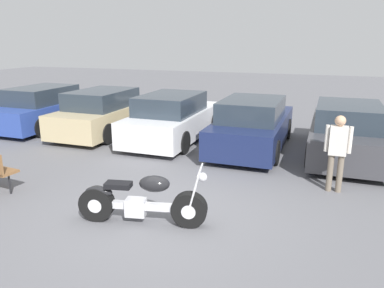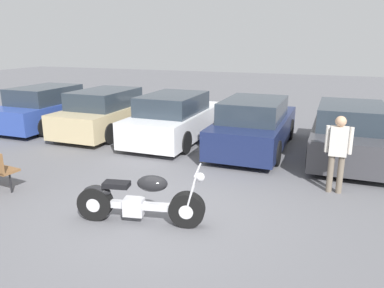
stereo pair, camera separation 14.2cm
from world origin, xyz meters
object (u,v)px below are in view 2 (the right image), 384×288
Objects in this scene: parked_car_blue at (50,108)px; parked_car_white at (176,118)px; parked_car_champagne at (109,112)px; person_standing at (338,148)px; parked_car_navy at (254,125)px; parked_car_dark_grey at (349,133)px; motorcycle at (139,201)px.

parked_car_blue is 4.99m from parked_car_white.
parked_car_champagne is 2.76× the size of person_standing.
parked_car_navy is at bearing -1.78° from parked_car_blue.
person_standing is (9.71, -2.85, 0.27)m from parked_car_blue.
parked_car_white is 1.00× the size of parked_car_dark_grey.
parked_car_blue is at bearing 178.87° from parked_car_dark_grey.
parked_car_white is 4.99m from parked_car_dark_grey.
parked_car_dark_grey is 2.68m from person_standing.
parked_car_dark_grey is at bearing 57.36° from motorcycle.
parked_car_navy is 2.50m from parked_car_dark_grey.
parked_car_champagne is 7.75m from person_standing.
parked_car_dark_grey is (2.49, 0.04, 0.00)m from parked_car_navy.
person_standing is (-0.27, -2.65, 0.27)m from parked_car_dark_grey.
motorcycle is 5.30m from parked_car_navy.
parked_car_navy is (7.48, -0.23, 0.00)m from parked_car_blue.
parked_car_dark_grey is (3.37, 5.26, 0.28)m from motorcycle.
parked_car_white is at bearing 150.12° from person_standing.
parked_car_navy is (4.99, -0.21, 0.00)m from parked_car_champagne.
parked_car_blue is 1.00× the size of parked_car_navy.
parked_car_champagne and parked_car_dark_grey have the same top height.
parked_car_navy is (2.49, -0.10, 0.00)m from parked_car_white.
parked_car_dark_grey is at bearing 0.82° from parked_car_navy.
motorcycle is at bearing -122.64° from parked_car_dark_grey.
parked_car_blue is 1.00× the size of parked_car_white.
parked_car_champagne is at bearing 158.63° from person_standing.
parked_car_blue is 7.49m from parked_car_navy.
person_standing is (3.10, 2.61, 0.54)m from motorcycle.
parked_car_white reaches higher than motorcycle.
parked_car_blue and parked_car_dark_grey have the same top height.
parked_car_blue is at bearing 163.66° from person_standing.
parked_car_blue is 2.76× the size of person_standing.
parked_car_white is at bearing -1.54° from parked_car_blue.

